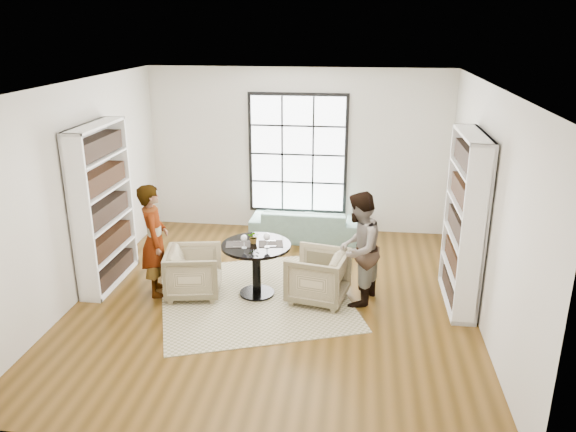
# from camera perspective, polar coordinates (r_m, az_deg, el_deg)

# --- Properties ---
(ground) EXTENTS (6.00, 6.00, 0.00)m
(ground) POSITION_cam_1_polar(r_m,az_deg,el_deg) (8.06, -1.44, -8.55)
(ground) COLOR brown
(room_shell) EXTENTS (6.00, 6.01, 6.00)m
(room_shell) POSITION_cam_1_polar(r_m,az_deg,el_deg) (8.07, -0.93, 1.18)
(room_shell) COLOR silver
(room_shell) RESTS_ON ground
(rug) EXTENTS (3.33, 3.33, 0.01)m
(rug) POSITION_cam_1_polar(r_m,az_deg,el_deg) (8.16, -3.40, -8.19)
(rug) COLOR #BBAD8C
(rug) RESTS_ON ground
(pedestal_table) EXTENTS (0.98, 0.98, 0.78)m
(pedestal_table) POSITION_cam_1_polar(r_m,az_deg,el_deg) (7.99, -3.23, -4.33)
(pedestal_table) COLOR black
(pedestal_table) RESTS_ON ground
(sofa) EXTENTS (1.96, 0.80, 0.57)m
(sofa) POSITION_cam_1_polar(r_m,az_deg,el_deg) (10.16, 1.75, -0.81)
(sofa) COLOR slate
(sofa) RESTS_ON ground
(armchair_left) EXTENTS (0.89, 0.88, 0.70)m
(armchair_left) POSITION_cam_1_polar(r_m,az_deg,el_deg) (8.18, -9.54, -5.65)
(armchair_left) COLOR tan
(armchair_left) RESTS_ON ground
(armchair_right) EXTENTS (0.94, 0.92, 0.73)m
(armchair_right) POSITION_cam_1_polar(r_m,az_deg,el_deg) (7.94, 3.03, -6.12)
(armchair_right) COLOR tan
(armchair_right) RESTS_ON ground
(person_left) EXTENTS (0.56, 0.69, 1.64)m
(person_left) POSITION_cam_1_polar(r_m,az_deg,el_deg) (8.17, -13.42, -2.39)
(person_left) COLOR gray
(person_left) RESTS_ON ground
(person_right) EXTENTS (0.81, 0.93, 1.61)m
(person_right) POSITION_cam_1_polar(r_m,az_deg,el_deg) (7.74, 7.15, -3.35)
(person_right) COLOR gray
(person_right) RESTS_ON ground
(placemat_left) EXTENTS (0.38, 0.32, 0.01)m
(placemat_left) POSITION_cam_1_polar(r_m,az_deg,el_deg) (7.91, -5.07, -2.88)
(placemat_left) COLOR #272422
(placemat_left) RESTS_ON pedestal_table
(placemat_right) EXTENTS (0.38, 0.32, 0.01)m
(placemat_right) POSITION_cam_1_polar(r_m,az_deg,el_deg) (7.90, -1.76, -2.84)
(placemat_right) COLOR #272422
(placemat_right) RESTS_ON pedestal_table
(cutlery_left) EXTENTS (0.18, 0.24, 0.01)m
(cutlery_left) POSITION_cam_1_polar(r_m,az_deg,el_deg) (7.91, -5.08, -2.83)
(cutlery_left) COLOR silver
(cutlery_left) RESTS_ON placemat_left
(cutlery_right) EXTENTS (0.18, 0.24, 0.01)m
(cutlery_right) POSITION_cam_1_polar(r_m,az_deg,el_deg) (7.90, -1.77, -2.79)
(cutlery_right) COLOR silver
(cutlery_right) RESTS_ON placemat_right
(wine_glass_left) EXTENTS (0.09, 0.09, 0.20)m
(wine_glass_left) POSITION_cam_1_polar(r_m,az_deg,el_deg) (7.74, -4.50, -2.29)
(wine_glass_left) COLOR silver
(wine_glass_left) RESTS_ON pedestal_table
(wine_glass_right) EXTENTS (0.10, 0.10, 0.21)m
(wine_glass_right) POSITION_cam_1_polar(r_m,az_deg,el_deg) (7.74, -2.16, -2.16)
(wine_glass_right) COLOR silver
(wine_glass_right) RESTS_ON pedestal_table
(flower_centerpiece) EXTENTS (0.17, 0.15, 0.19)m
(flower_centerpiece) POSITION_cam_1_polar(r_m,az_deg,el_deg) (7.91, -3.49, -2.15)
(flower_centerpiece) COLOR gray
(flower_centerpiece) RESTS_ON pedestal_table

